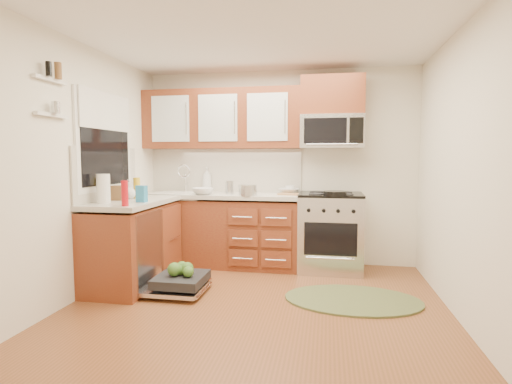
% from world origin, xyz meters
% --- Properties ---
extents(floor, '(3.50, 3.50, 0.00)m').
position_xyz_m(floor, '(0.00, 0.00, 0.00)').
color(floor, brown).
rests_on(floor, ground).
extents(ceiling, '(3.50, 3.50, 0.00)m').
position_xyz_m(ceiling, '(0.00, 0.00, 2.50)').
color(ceiling, white).
rests_on(ceiling, ground).
extents(wall_back, '(3.50, 0.04, 2.50)m').
position_xyz_m(wall_back, '(0.00, 1.75, 1.25)').
color(wall_back, silver).
rests_on(wall_back, ground).
extents(wall_front, '(3.50, 0.04, 2.50)m').
position_xyz_m(wall_front, '(0.00, -1.75, 1.25)').
color(wall_front, silver).
rests_on(wall_front, ground).
extents(wall_left, '(0.04, 3.50, 2.50)m').
position_xyz_m(wall_left, '(-1.75, 0.00, 1.25)').
color(wall_left, silver).
rests_on(wall_left, ground).
extents(wall_right, '(0.04, 3.50, 2.50)m').
position_xyz_m(wall_right, '(1.75, 0.00, 1.25)').
color(wall_right, silver).
rests_on(wall_right, ground).
extents(base_cabinet_back, '(2.05, 0.60, 0.85)m').
position_xyz_m(base_cabinet_back, '(-0.73, 1.45, 0.42)').
color(base_cabinet_back, maroon).
rests_on(base_cabinet_back, ground).
extents(base_cabinet_left, '(0.60, 1.25, 0.85)m').
position_xyz_m(base_cabinet_left, '(-1.45, 0.52, 0.42)').
color(base_cabinet_left, maroon).
rests_on(base_cabinet_left, ground).
extents(countertop_back, '(2.07, 0.64, 0.05)m').
position_xyz_m(countertop_back, '(-0.72, 1.44, 0.90)').
color(countertop_back, beige).
rests_on(countertop_back, base_cabinet_back).
extents(countertop_left, '(0.64, 1.27, 0.05)m').
position_xyz_m(countertop_left, '(-1.44, 0.53, 0.90)').
color(countertop_left, beige).
rests_on(countertop_left, base_cabinet_left).
extents(backsplash_back, '(2.05, 0.02, 0.57)m').
position_xyz_m(backsplash_back, '(-0.73, 1.74, 1.21)').
color(backsplash_back, beige).
rests_on(backsplash_back, ground).
extents(backsplash_left, '(0.02, 1.25, 0.57)m').
position_xyz_m(backsplash_left, '(-1.74, 0.52, 1.21)').
color(backsplash_left, beige).
rests_on(backsplash_left, ground).
extents(upper_cabinets, '(2.05, 0.35, 0.75)m').
position_xyz_m(upper_cabinets, '(-0.73, 1.57, 1.88)').
color(upper_cabinets, maroon).
rests_on(upper_cabinets, ground).
extents(cabinet_over_mw, '(0.76, 0.35, 0.47)m').
position_xyz_m(cabinet_over_mw, '(0.68, 1.57, 2.13)').
color(cabinet_over_mw, maroon).
rests_on(cabinet_over_mw, ground).
extents(range, '(0.76, 0.64, 0.95)m').
position_xyz_m(range, '(0.68, 1.43, 0.47)').
color(range, silver).
rests_on(range, ground).
extents(microwave, '(0.76, 0.38, 0.40)m').
position_xyz_m(microwave, '(0.68, 1.55, 1.70)').
color(microwave, silver).
rests_on(microwave, ground).
extents(sink, '(0.62, 0.50, 0.26)m').
position_xyz_m(sink, '(-1.25, 1.42, 0.80)').
color(sink, white).
rests_on(sink, ground).
extents(dishwasher, '(0.70, 0.60, 0.20)m').
position_xyz_m(dishwasher, '(-0.86, 0.30, 0.10)').
color(dishwasher, silver).
rests_on(dishwasher, ground).
extents(window, '(0.03, 1.05, 1.05)m').
position_xyz_m(window, '(-1.74, 0.50, 1.55)').
color(window, white).
rests_on(window, ground).
extents(window_blind, '(0.02, 0.96, 0.40)m').
position_xyz_m(window_blind, '(-1.71, 0.50, 1.88)').
color(window_blind, white).
rests_on(window_blind, ground).
extents(shelf_upper, '(0.04, 0.40, 0.03)m').
position_xyz_m(shelf_upper, '(-1.72, -0.35, 2.05)').
color(shelf_upper, white).
rests_on(shelf_upper, ground).
extents(shelf_lower, '(0.04, 0.40, 0.03)m').
position_xyz_m(shelf_lower, '(-1.72, -0.35, 1.75)').
color(shelf_lower, white).
rests_on(shelf_lower, ground).
extents(rug, '(1.47, 1.12, 0.02)m').
position_xyz_m(rug, '(0.90, 0.39, 0.01)').
color(rug, '#5C6137').
rests_on(rug, ground).
extents(skillet, '(0.32, 0.32, 0.05)m').
position_xyz_m(skillet, '(0.72, 1.18, 0.97)').
color(skillet, black).
rests_on(skillet, range).
extents(stock_pot, '(0.25, 0.25, 0.13)m').
position_xyz_m(stock_pot, '(-0.31, 1.22, 0.99)').
color(stock_pot, silver).
rests_on(stock_pot, countertop_back).
extents(cutting_board, '(0.30, 0.24, 0.02)m').
position_xyz_m(cutting_board, '(0.18, 1.41, 0.93)').
color(cutting_board, '#A26E4A').
rests_on(cutting_board, countertop_back).
extents(canister, '(0.10, 0.10, 0.17)m').
position_xyz_m(canister, '(-0.58, 1.38, 1.01)').
color(canister, silver).
rests_on(canister, countertop_back).
extents(paper_towel_roll, '(0.15, 0.15, 0.29)m').
position_xyz_m(paper_towel_roll, '(-1.60, 0.21, 1.07)').
color(paper_towel_roll, white).
rests_on(paper_towel_roll, countertop_left).
extents(mustard_bottle, '(0.08, 0.08, 0.23)m').
position_xyz_m(mustard_bottle, '(-1.47, 0.68, 1.04)').
color(mustard_bottle, gold).
rests_on(mustard_bottle, countertop_left).
extents(red_bottle, '(0.08, 0.08, 0.24)m').
position_xyz_m(red_bottle, '(-1.25, 0.00, 1.05)').
color(red_bottle, red).
rests_on(red_bottle, countertop_left).
extents(wooden_box, '(0.16, 0.12, 0.16)m').
position_xyz_m(wooden_box, '(-1.58, 0.48, 1.00)').
color(wooden_box, brown).
rests_on(wooden_box, countertop_left).
extents(blue_carton, '(0.12, 0.09, 0.17)m').
position_xyz_m(blue_carton, '(-1.25, 0.34, 1.01)').
color(blue_carton, teal).
rests_on(blue_carton, countertop_left).
extents(bowl_a, '(0.28, 0.28, 0.06)m').
position_xyz_m(bowl_a, '(0.15, 1.60, 0.96)').
color(bowl_a, '#999999').
rests_on(bowl_a, countertop_back).
extents(bowl_b, '(0.35, 0.35, 0.08)m').
position_xyz_m(bowl_b, '(-0.88, 1.25, 0.97)').
color(bowl_b, '#999999').
rests_on(bowl_b, countertop_back).
extents(cup, '(0.16, 0.16, 0.10)m').
position_xyz_m(cup, '(0.16, 1.65, 0.98)').
color(cup, '#999999').
rests_on(cup, countertop_back).
extents(soap_bottle_a, '(0.14, 0.14, 0.33)m').
position_xyz_m(soap_bottle_a, '(-0.96, 1.68, 1.09)').
color(soap_bottle_a, '#999999').
rests_on(soap_bottle_a, countertop_back).
extents(soap_bottle_b, '(0.10, 0.10, 0.21)m').
position_xyz_m(soap_bottle_b, '(-1.62, 0.80, 1.03)').
color(soap_bottle_b, '#999999').
rests_on(soap_bottle_b, countertop_left).
extents(soap_bottle_c, '(0.15, 0.15, 0.18)m').
position_xyz_m(soap_bottle_c, '(-1.54, 0.63, 1.02)').
color(soap_bottle_c, '#999999').
rests_on(soap_bottle_c, countertop_left).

